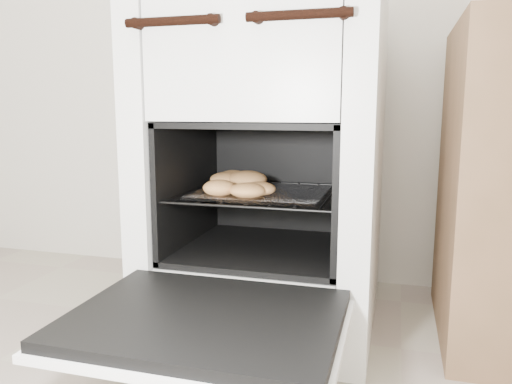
% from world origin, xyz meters
% --- Properties ---
extents(stove, '(0.63, 0.70, 0.96)m').
position_xyz_m(stove, '(-0.06, 1.15, 0.47)').
color(stove, white).
rests_on(stove, ground).
extents(oven_door, '(0.57, 0.44, 0.04)m').
position_xyz_m(oven_door, '(-0.06, 0.62, 0.21)').
color(oven_door, black).
rests_on(oven_door, stove).
extents(oven_rack, '(0.46, 0.44, 0.01)m').
position_xyz_m(oven_rack, '(-0.06, 1.08, 0.40)').
color(oven_rack, black).
rests_on(oven_rack, stove).
extents(foil_sheet, '(0.36, 0.31, 0.01)m').
position_xyz_m(foil_sheet, '(-0.06, 1.06, 0.41)').
color(foil_sheet, white).
rests_on(foil_sheet, oven_rack).
extents(baked_rolls, '(0.26, 0.32, 0.05)m').
position_xyz_m(baked_rolls, '(-0.13, 1.05, 0.43)').
color(baked_rolls, '#E09859').
rests_on(baked_rolls, foil_sheet).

